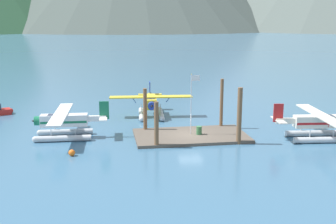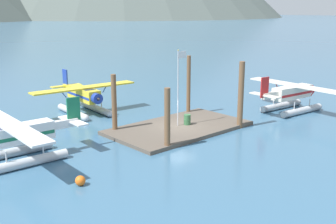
% 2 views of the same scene
% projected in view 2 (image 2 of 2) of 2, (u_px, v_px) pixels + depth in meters
% --- Properties ---
extents(ground_plane, '(1200.00, 1200.00, 0.00)m').
position_uv_depth(ground_plane, '(179.00, 129.00, 34.59)').
color(ground_plane, '#38607F').
extents(dock_platform, '(11.80, 6.65, 0.30)m').
position_uv_depth(dock_platform, '(179.00, 128.00, 34.56)').
color(dock_platform, brown).
rests_on(dock_platform, ground).
extents(piling_near_left, '(0.44, 0.44, 4.53)m').
position_uv_depth(piling_near_left, '(167.00, 119.00, 29.22)').
color(piling_near_left, brown).
rests_on(piling_near_left, ground).
extents(piling_near_right, '(0.48, 0.48, 5.71)m').
position_uv_depth(piling_near_right, '(241.00, 95.00, 34.37)').
color(piling_near_right, brown).
rests_on(piling_near_right, ground).
extents(piling_far_left, '(0.41, 0.41, 4.85)m').
position_uv_depth(piling_far_left, '(114.00, 104.00, 33.12)').
color(piling_far_left, brown).
rests_on(piling_far_left, ground).
extents(piling_far_right, '(0.37, 0.37, 5.70)m').
position_uv_depth(piling_far_right, '(189.00, 85.00, 38.81)').
color(piling_far_right, brown).
rests_on(piling_far_right, ground).
extents(flagpole, '(0.95, 0.10, 6.42)m').
position_uv_depth(flagpole, '(179.00, 79.00, 33.76)').
color(flagpole, silver).
rests_on(flagpole, dock_platform).
extents(fuel_drum, '(0.62, 0.62, 0.88)m').
position_uv_depth(fuel_drum, '(187.00, 120.00, 34.87)').
color(fuel_drum, '#33663D').
rests_on(fuel_drum, dock_platform).
extents(mooring_buoy, '(0.60, 0.60, 0.60)m').
position_uv_depth(mooring_buoy, '(80.00, 181.00, 23.54)').
color(mooring_buoy, orange).
rests_on(mooring_buoy, ground).
extents(seaplane_yellow_bow_left, '(10.48, 7.97, 3.84)m').
position_uv_depth(seaplane_yellow_bow_left, '(84.00, 98.00, 39.54)').
color(seaplane_yellow_bow_left, '#B7BABF').
rests_on(seaplane_yellow_bow_left, ground).
extents(seaplane_cream_stbd_aft, '(7.96, 10.49, 3.84)m').
position_uv_depth(seaplane_cream_stbd_aft, '(292.00, 96.00, 40.37)').
color(seaplane_cream_stbd_aft, '#B7BABF').
rests_on(seaplane_cream_stbd_aft, ground).
extents(seaplane_white_port_fwd, '(7.98, 10.45, 3.84)m').
position_uv_depth(seaplane_white_port_fwd, '(17.00, 139.00, 26.86)').
color(seaplane_white_port_fwd, '#B7BABF').
rests_on(seaplane_white_port_fwd, ground).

